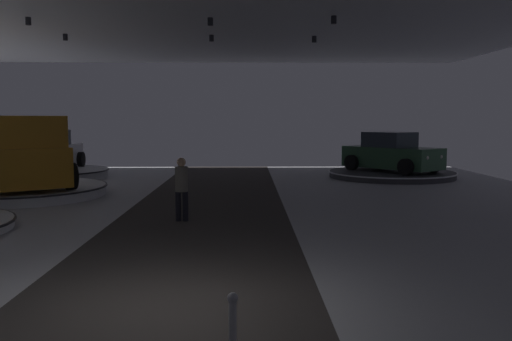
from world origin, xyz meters
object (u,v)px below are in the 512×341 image
at_px(display_platform_deep_left, 48,173).
at_px(display_car_deep_left, 47,152).
at_px(pickup_truck_far_left, 20,158).
at_px(display_car_deep_right, 391,154).
at_px(display_platform_deep_right, 392,174).
at_px(visitor_walking_near, 182,185).
at_px(display_platform_far_left, 19,191).

xyz_separation_m(display_platform_deep_left, display_car_deep_left, (-0.00, -0.03, 0.93)).
relative_size(display_car_deep_left, pickup_truck_far_left, 0.76).
bearing_deg(pickup_truck_far_left, display_car_deep_left, 102.03).
height_order(display_car_deep_right, pickup_truck_far_left, pickup_truck_far_left).
relative_size(display_platform_deep_left, pickup_truck_far_left, 0.92).
relative_size(display_platform_deep_left, display_platform_deep_right, 0.94).
distance_m(display_platform_deep_left, display_platform_deep_right, 14.93).
xyz_separation_m(pickup_truck_far_left, visitor_walking_near, (5.75, -4.28, -0.37)).
height_order(display_platform_deep_right, visitor_walking_near, visitor_walking_near).
bearing_deg(visitor_walking_near, pickup_truck_far_left, 143.34).
bearing_deg(visitor_walking_near, display_platform_far_left, 142.51).
distance_m(display_car_deep_right, pickup_truck_far_left, 14.89).
xyz_separation_m(display_car_deep_left, display_platform_far_left, (1.07, -5.58, -0.94)).
distance_m(display_car_deep_right, visitor_walking_near, 12.91).
bearing_deg(visitor_walking_near, display_platform_deep_right, 52.03).
bearing_deg(display_platform_far_left, pickup_truck_far_left, -56.35).
height_order(display_platform_deep_left, visitor_walking_near, visitor_walking_near).
xyz_separation_m(display_platform_deep_right, visitor_walking_near, (-7.94, -10.17, 0.75)).
relative_size(display_platform_deep_left, display_car_deep_right, 1.16).
distance_m(display_platform_deep_left, display_car_deep_right, 14.93).
bearing_deg(visitor_walking_near, display_platform_deep_left, 124.54).
distance_m(display_car_deep_left, display_platform_deep_right, 14.96).
distance_m(display_platform_deep_right, visitor_walking_near, 12.92).
distance_m(display_car_deep_left, visitor_walking_near, 12.31).
xyz_separation_m(display_car_deep_left, display_car_deep_right, (14.91, 0.07, -0.10)).
bearing_deg(display_platform_deep_left, pickup_truck_far_left, -78.04).
relative_size(display_platform_far_left, visitor_walking_near, 3.57).
height_order(pickup_truck_far_left, visitor_walking_near, pickup_truck_far_left).
xyz_separation_m(display_car_deep_left, pickup_truck_far_left, (1.25, -5.85, 0.14)).
xyz_separation_m(display_car_deep_left, visitor_walking_near, (6.99, -10.12, -0.23)).
relative_size(display_platform_deep_right, visitor_walking_near, 3.45).
height_order(display_platform_deep_left, display_car_deep_left, display_car_deep_left).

